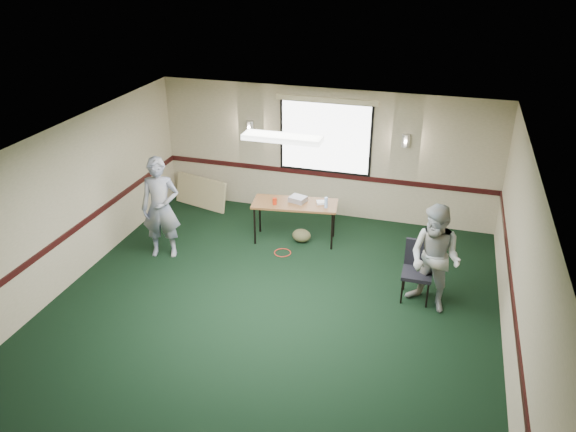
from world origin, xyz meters
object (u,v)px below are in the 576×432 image
(folding_table, at_px, (295,206))
(person_left, at_px, (161,208))
(conference_chair, at_px, (418,266))
(projector, at_px, (298,199))
(person_right, at_px, (435,259))

(folding_table, height_order, person_left, person_left)
(conference_chair, bearing_deg, projector, 150.64)
(projector, height_order, person_left, person_left)
(person_left, height_order, person_right, person_left)
(folding_table, distance_m, conference_chair, 2.74)
(person_left, bearing_deg, person_right, -19.09)
(projector, height_order, conference_chair, conference_chair)
(projector, relative_size, person_left, 0.16)
(projector, xyz_separation_m, conference_chair, (2.39, -1.34, -0.28))
(person_left, relative_size, person_right, 1.08)
(folding_table, relative_size, person_right, 0.95)
(person_right, bearing_deg, projector, 176.16)
(folding_table, distance_m, person_right, 3.07)
(conference_chair, xyz_separation_m, person_right, (0.24, -0.26, 0.31))
(projector, distance_m, conference_chair, 2.75)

